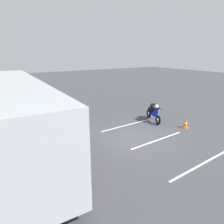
# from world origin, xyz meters

# --- Properties ---
(ground_plane) EXTENTS (80.00, 80.00, 0.00)m
(ground_plane) POSITION_xyz_m (0.00, 0.00, 0.00)
(ground_plane) COLOR #424247
(tour_bus) EXTENTS (11.19, 2.96, 3.25)m
(tour_bus) POSITION_xyz_m (1.78, 5.48, 1.65)
(tour_bus) COLOR #B7BABF
(tour_bus) RESTS_ON ground_plane
(spectator_far_left) EXTENTS (0.57, 0.39, 1.76)m
(spectator_far_left) POSITION_xyz_m (1.10, 2.56, 1.05)
(spectator_far_left) COLOR black
(spectator_far_left) RESTS_ON ground_plane
(spectator_left) EXTENTS (0.58, 0.34, 1.81)m
(spectator_left) POSITION_xyz_m (2.40, 2.59, 1.09)
(spectator_left) COLOR #473823
(spectator_left) RESTS_ON ground_plane
(spectator_centre) EXTENTS (0.58, 0.34, 1.67)m
(spectator_centre) POSITION_xyz_m (3.36, 2.66, 0.99)
(spectator_centre) COLOR black
(spectator_centre) RESTS_ON ground_plane
(parked_motorcycle_silver) EXTENTS (2.05, 0.60, 0.99)m
(parked_motorcycle_silver) POSITION_xyz_m (-0.19, 3.27, 0.48)
(parked_motorcycle_silver) COLOR black
(parked_motorcycle_silver) RESTS_ON ground_plane
(stunt_motorcycle) EXTENTS (1.98, 0.89, 1.23)m
(stunt_motorcycle) POSITION_xyz_m (1.43, -2.83, 0.61)
(stunt_motorcycle) COLOR black
(stunt_motorcycle) RESTS_ON ground_plane
(traffic_cone) EXTENTS (0.34, 0.34, 0.63)m
(traffic_cone) POSITION_xyz_m (-0.54, -3.59, 0.30)
(traffic_cone) COLOR orange
(traffic_cone) RESTS_ON ground_plane
(bay_line_a) EXTENTS (0.28, 4.44, 0.01)m
(bay_line_a) POSITION_xyz_m (-3.61, -0.87, 0.00)
(bay_line_a) COLOR white
(bay_line_a) RESTS_ON ground_plane
(bay_line_b) EXTENTS (0.25, 3.66, 0.01)m
(bay_line_b) POSITION_xyz_m (-0.94, -0.87, 0.00)
(bay_line_b) COLOR white
(bay_line_b) RESTS_ON ground_plane
(bay_line_c) EXTENTS (0.26, 3.83, 0.01)m
(bay_line_c) POSITION_xyz_m (1.74, -0.87, 0.00)
(bay_line_c) COLOR white
(bay_line_c) RESTS_ON ground_plane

